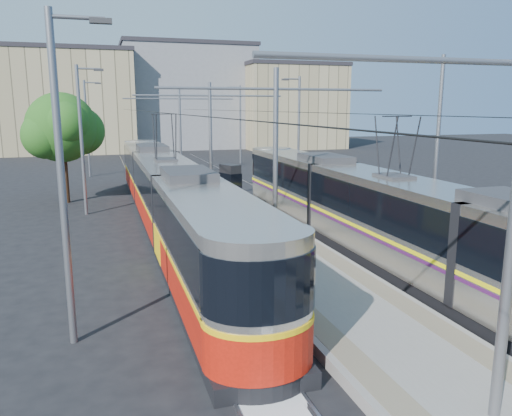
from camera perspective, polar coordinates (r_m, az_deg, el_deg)
name	(u,v)px	position (r m, az deg, el deg)	size (l,w,h in m)	color
ground	(378,336)	(13.70, 13.74, -14.03)	(160.00, 160.00, 0.00)	black
platform	(223,207)	(28.85, -3.82, 0.10)	(4.00, 50.00, 0.30)	gray
tactile_strip_left	(198,206)	(28.52, -6.65, 0.24)	(0.70, 50.00, 0.01)	gray
tactile_strip_right	(247,203)	(29.18, -1.05, 0.57)	(0.70, 50.00, 0.01)	gray
rails	(223,209)	(28.87, -3.81, -0.16)	(8.71, 70.00, 0.03)	gray
tram_left	(167,193)	(24.64, -10.15, 1.67)	(2.43, 31.32, 5.50)	black
tram_right	(392,216)	(19.15, 15.24, -0.89)	(2.43, 29.23, 5.50)	black
catenary	(235,133)	(25.56, -2.43, 8.55)	(9.20, 70.00, 7.00)	slate
street_lamps	(207,133)	(32.23, -5.61, 8.50)	(15.18, 38.22, 8.00)	slate
shelter	(230,187)	(26.58, -2.93, 2.39)	(1.05, 1.32, 2.54)	black
tree	(66,129)	(32.77, -20.85, 8.48)	(4.62, 4.27, 6.71)	#382314
building_left	(69,101)	(70.59, -20.56, 11.35)	(16.32, 12.24, 13.07)	tan
building_centre	(186,97)	(75.58, -7.97, 12.48)	(18.36, 14.28, 14.56)	gray
building_right	(290,106)	(73.49, 3.92, 11.54)	(14.28, 10.20, 11.86)	tan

